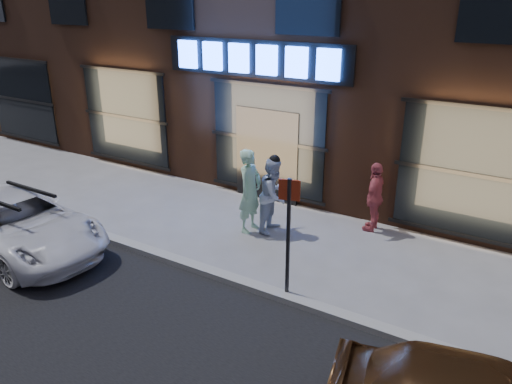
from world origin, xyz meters
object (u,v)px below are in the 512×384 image
(man_cap, at_px, (274,195))
(passerby, at_px, (375,197))
(man_bowtie, at_px, (250,191))
(sign_post, at_px, (288,228))
(white_suv, at_px, (19,224))

(man_cap, relative_size, passerby, 1.07)
(man_cap, distance_m, passerby, 2.28)
(man_cap, bearing_deg, passerby, -60.23)
(man_bowtie, relative_size, sign_post, 0.85)
(sign_post, bearing_deg, man_bowtie, 119.57)
(passerby, bearing_deg, man_cap, -59.38)
(man_bowtie, xyz_separation_m, man_cap, (0.46, 0.28, -0.10))
(passerby, xyz_separation_m, sign_post, (-0.37, -3.49, 0.56))
(white_suv, height_order, sign_post, sign_post)
(man_cap, relative_size, sign_post, 0.76)
(passerby, xyz_separation_m, white_suv, (-6.01, -4.84, -0.21))
(man_bowtie, distance_m, passerby, 2.83)
(man_cap, distance_m, sign_post, 2.80)
(man_bowtie, relative_size, passerby, 1.19)
(man_bowtie, bearing_deg, sign_post, -133.74)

